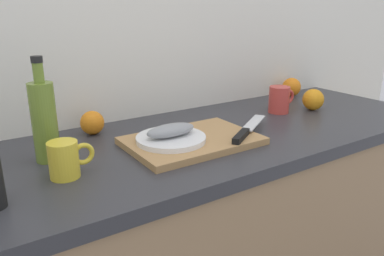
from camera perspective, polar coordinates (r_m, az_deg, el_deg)
The scene contains 11 objects.
back_wall at distance 1.37m, azimuth -9.67°, elevation 15.91°, with size 3.20×0.05×2.50m, color white.
cutting_board at distance 1.13m, azimuth 0.00°, elevation -1.94°, with size 0.38×0.26×0.02m, color tan.
white_plate at distance 1.09m, azimuth -3.18°, elevation -1.61°, with size 0.20×0.20×0.01m, color white.
fish_fillet at distance 1.08m, azimuth -3.20°, elevation -0.34°, with size 0.15×0.06×0.04m, color gray.
chef_knife at distance 1.17m, azimuth 8.11°, elevation -0.42°, with size 0.26×0.18×0.02m.
olive_oil_bottle at distance 1.05m, azimuth -21.33°, elevation 1.12°, with size 0.06×0.06×0.28m.
coffee_mug_0 at distance 0.95m, azimuth -18.51°, elevation -4.48°, with size 0.11×0.07×0.09m.
coffee_mug_2 at distance 1.49m, azimuth 13.04°, elevation 4.20°, with size 0.12×0.08×0.10m.
orange_0 at distance 1.25m, azimuth -14.77°, elevation 0.78°, with size 0.08×0.08×0.08m, color orange.
orange_1 at distance 1.78m, azimuth 14.73°, elevation 5.98°, with size 0.08×0.08×0.08m, color orange.
orange_2 at distance 1.56m, azimuth 17.75°, elevation 4.10°, with size 0.08×0.08×0.08m, color orange.
Camera 1 is at (-0.56, -0.93, 1.29)m, focal length 35.48 mm.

